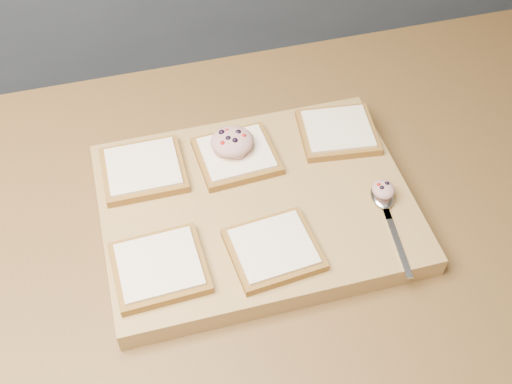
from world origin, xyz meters
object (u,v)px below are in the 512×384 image
at_px(bread_far_center, 236,155).
at_px(spoon, 384,202).
at_px(tuna_salad_dollop, 232,141).
at_px(cutting_board, 256,207).

height_order(bread_far_center, spoon, bread_far_center).
relative_size(bread_far_center, spoon, 0.75).
distance_m(bread_far_center, spoon, 0.23).
relative_size(tuna_salad_dollop, spoon, 0.40).
relative_size(cutting_board, bread_far_center, 3.62).
xyz_separation_m(cutting_board, bread_far_center, (-0.01, 0.09, 0.03)).
bearing_deg(tuna_salad_dollop, cutting_board, -82.31).
xyz_separation_m(cutting_board, tuna_salad_dollop, (-0.01, 0.09, 0.05)).
bearing_deg(spoon, cutting_board, 162.26).
relative_size(cutting_board, tuna_salad_dollop, 6.85).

